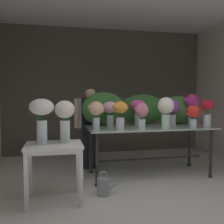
% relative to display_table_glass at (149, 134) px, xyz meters
% --- Properties ---
extents(ground_plane, '(8.35, 8.35, 0.00)m').
position_rel_display_table_glass_xyz_m(ground_plane, '(-0.38, 0.09, -0.73)').
color(ground_plane, silver).
extents(wall_back, '(4.93, 0.12, 2.96)m').
position_rel_display_table_glass_xyz_m(wall_back, '(-0.38, 1.99, 0.75)').
color(wall_back, '#5B564C').
rests_on(wall_back, ground).
extents(display_table_glass, '(2.14, 0.90, 0.86)m').
position_rel_display_table_glass_xyz_m(display_table_glass, '(0.00, 0.00, 0.00)').
color(display_table_glass, '#B3C9BD').
rests_on(display_table_glass, ground).
extents(side_table_white, '(0.73, 0.56, 0.77)m').
position_rel_display_table_glass_xyz_m(side_table_white, '(-1.60, -0.76, -0.07)').
color(side_table_white, white).
rests_on(side_table_white, ground).
extents(florist, '(0.61, 0.24, 1.54)m').
position_rel_display_table_glass_xyz_m(florist, '(-0.94, 0.62, 0.21)').
color(florist, '#232328').
rests_on(florist, ground).
extents(foliage_backdrop, '(2.31, 0.31, 0.60)m').
position_rel_display_table_glass_xyz_m(foliage_backdrop, '(0.07, 0.33, 0.40)').
color(foliage_backdrop, '#387033').
rests_on(foliage_backdrop, display_table_glass).
extents(vase_crimson_dahlias, '(0.24, 0.22, 0.47)m').
position_rel_display_table_glass_xyz_m(vase_crimson_dahlias, '(0.93, -0.28, 0.40)').
color(vase_crimson_dahlias, silver).
rests_on(vase_crimson_dahlias, display_table_glass).
extents(vase_violet_snapdragons, '(0.25, 0.24, 0.47)m').
position_rel_display_table_glass_xyz_m(vase_violet_snapdragons, '(0.47, 0.08, 0.41)').
color(vase_violet_snapdragons, silver).
rests_on(vase_violet_snapdragons, display_table_glass).
extents(vase_fuchsia_tulips, '(0.26, 0.26, 0.46)m').
position_rel_display_table_glass_xyz_m(vase_fuchsia_tulips, '(-0.18, 0.08, 0.43)').
color(vase_fuchsia_tulips, silver).
rests_on(vase_fuchsia_tulips, display_table_glass).
extents(vase_peach_stock, '(0.26, 0.23, 0.45)m').
position_rel_display_table_glass_xyz_m(vase_peach_stock, '(-0.96, -0.23, 0.41)').
color(vase_peach_stock, silver).
rests_on(vase_peach_stock, display_table_glass).
extents(vase_sunset_anemones, '(0.26, 0.22, 0.45)m').
position_rel_display_table_glass_xyz_m(vase_sunset_anemones, '(-0.58, -0.28, 0.40)').
color(vase_sunset_anemones, silver).
rests_on(vase_sunset_anemones, display_table_glass).
extents(vase_ivory_lilies, '(0.27, 0.27, 0.51)m').
position_rel_display_table_glass_xyz_m(vase_ivory_lilies, '(0.18, -0.27, 0.44)').
color(vase_ivory_lilies, silver).
rests_on(vase_ivory_lilies, display_table_glass).
extents(vase_magenta_peonies, '(0.27, 0.24, 0.57)m').
position_rel_display_table_glass_xyz_m(vase_magenta_peonies, '(0.86, 0.11, 0.47)').
color(vase_magenta_peonies, silver).
rests_on(vase_magenta_peonies, display_table_glass).
extents(vase_blush_ranunculus, '(0.27, 0.27, 0.44)m').
position_rel_display_table_glass_xyz_m(vase_blush_ranunculus, '(-0.68, 0.04, 0.41)').
color(vase_blush_ranunculus, silver).
rests_on(vase_blush_ranunculus, display_table_glass).
extents(vase_scarlet_roses, '(0.28, 0.24, 0.38)m').
position_rel_display_table_glass_xyz_m(vase_scarlet_roses, '(0.66, -0.30, 0.37)').
color(vase_scarlet_roses, silver).
rests_on(vase_scarlet_roses, display_table_glass).
extents(vase_rosy_freesia, '(0.24, 0.22, 0.42)m').
position_rel_display_table_glass_xyz_m(vase_rosy_freesia, '(-0.22, -0.24, 0.38)').
color(vase_rosy_freesia, silver).
rests_on(vase_rosy_freesia, display_table_glass).
extents(vase_white_roses_tall, '(0.31, 0.31, 0.59)m').
position_rel_display_table_glass_xyz_m(vase_white_roses_tall, '(-1.75, -0.76, 0.43)').
color(vase_white_roses_tall, silver).
rests_on(vase_white_roses_tall, side_table_white).
extents(vase_cream_lisianthus_tall, '(0.26, 0.26, 0.56)m').
position_rel_display_table_glass_xyz_m(vase_cream_lisianthus_tall, '(-1.46, -0.70, 0.38)').
color(vase_cream_lisianthus_tall, silver).
rests_on(vase_cream_lisianthus_tall, side_table_white).
extents(watering_can, '(0.35, 0.18, 0.34)m').
position_rel_display_table_glass_xyz_m(watering_can, '(-0.93, -0.70, -0.60)').
color(watering_can, '#999EA3').
rests_on(watering_can, ground).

